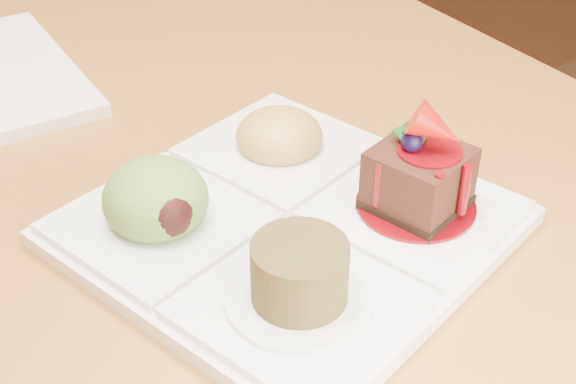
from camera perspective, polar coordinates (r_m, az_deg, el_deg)
sampler_plate at (r=0.54m, az=-0.43°, el=-1.25°), size 0.32×0.32×0.10m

